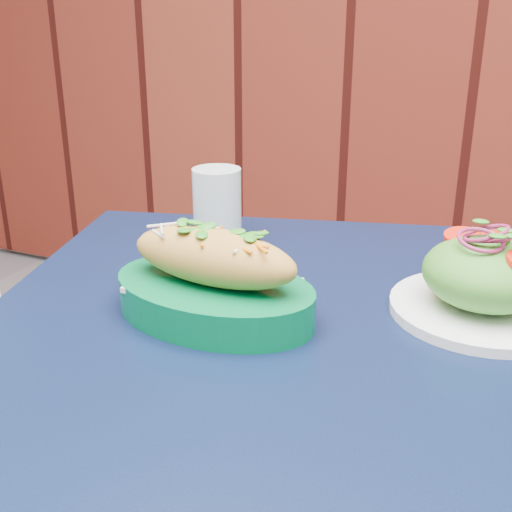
% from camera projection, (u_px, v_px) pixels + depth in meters
% --- Properties ---
extents(cafe_table, '(0.98, 0.98, 0.75)m').
position_uv_depth(cafe_table, '(325.00, 405.00, 0.72)').
color(cafe_table, black).
rests_on(cafe_table, ground).
extents(banh_mi_basket, '(0.25, 0.17, 0.11)m').
position_uv_depth(banh_mi_basket, '(214.00, 281.00, 0.72)').
color(banh_mi_basket, '#016333').
rests_on(banh_mi_basket, cafe_table).
extents(salad_plate, '(0.21, 0.21, 0.11)m').
position_uv_depth(salad_plate, '(485.00, 281.00, 0.72)').
color(salad_plate, white).
rests_on(salad_plate, cafe_table).
extents(water_glass, '(0.07, 0.07, 0.11)m').
position_uv_depth(water_glass, '(217.00, 207.00, 0.93)').
color(water_glass, silver).
rests_on(water_glass, cafe_table).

